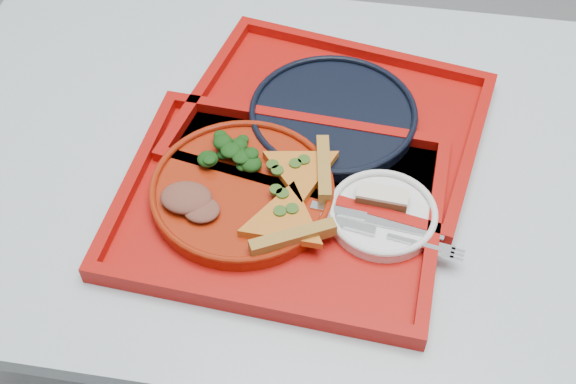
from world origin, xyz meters
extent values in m
plane|color=gray|center=(0.00, 0.00, 0.00)|extent=(10.00, 10.00, 0.00)
cube|color=#ABB8C0|center=(0.00, 0.00, 0.73)|extent=(1.60, 0.80, 0.03)
cylinder|color=gray|center=(-0.72, 0.32, 0.36)|extent=(0.05, 0.05, 0.72)
cube|color=#A60D08|center=(-0.21, -0.12, 0.76)|extent=(0.47, 0.38, 0.01)
cube|color=#A60D08|center=(-0.15, 0.07, 0.76)|extent=(0.51, 0.43, 0.01)
cylinder|color=maroon|center=(-0.26, -0.11, 0.77)|extent=(0.26, 0.26, 0.02)
cylinder|color=white|center=(-0.06, -0.12, 0.77)|extent=(0.15, 0.15, 0.01)
cylinder|color=black|center=(-0.15, 0.07, 0.77)|extent=(0.26, 0.26, 0.02)
ellipsoid|color=black|center=(-0.29, -0.05, 0.80)|extent=(0.08, 0.07, 0.04)
ellipsoid|color=brown|center=(-0.33, -0.15, 0.79)|extent=(0.07, 0.06, 0.02)
cube|color=#472E17|center=(-0.06, -0.10, 0.78)|extent=(0.07, 0.03, 0.02)
cube|color=beige|center=(-0.06, -0.10, 0.79)|extent=(0.07, 0.03, 0.00)
cube|color=silver|center=(-0.07, -0.13, 0.78)|extent=(0.19, 0.04, 0.01)
cube|color=silver|center=(-0.05, -0.16, 0.78)|extent=(0.19, 0.05, 0.01)
camera|label=1|loc=(-0.09, -0.74, 1.56)|focal=45.00mm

